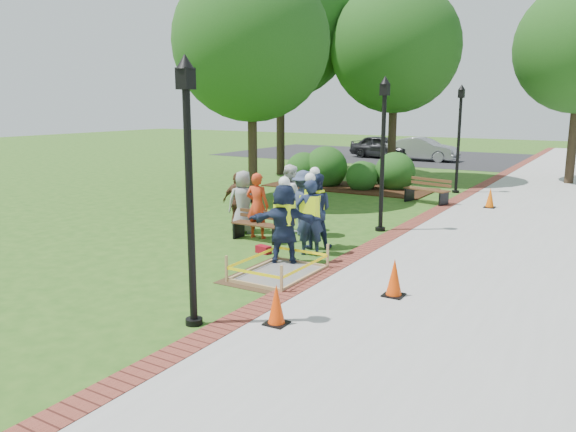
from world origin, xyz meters
The scene contains 33 objects.
ground centered at (0.00, 0.00, 0.00)m, with size 100.00×100.00×0.00m, color #285116.
sidewalk centered at (5.00, 10.00, 0.01)m, with size 6.00×60.00×0.02m, color #9E9E99.
brick_edging centered at (1.75, 10.00, 0.01)m, with size 0.50×60.00×0.03m, color maroon.
mulch_bed centered at (-3.00, 12.00, 0.02)m, with size 7.00×3.00×0.05m, color #381E0F.
parking_lot centered at (0.00, 27.00, 0.00)m, with size 36.00×12.00×0.01m, color black.
wet_concrete_pad centered at (1.02, -0.02, 0.23)m, with size 1.70×2.30×0.55m.
bench_near centered at (-1.07, 2.27, 0.24)m, with size 1.42×0.49×0.76m.
bench_far centered at (0.99, 9.99, 0.28)m, with size 1.73×0.97×0.89m.
cone_front centered at (2.42, -2.34, 0.34)m, with size 0.35×0.35×0.70m.
cone_back centered at (3.56, -0.06, 0.35)m, with size 0.37×0.37×0.73m.
cone_far centered at (3.15, 10.20, 0.34)m, with size 0.36×0.36×0.71m.
toolbox centered at (-0.24, 1.27, 0.09)m, with size 0.36×0.20×0.18m, color maroon.
lamp_near centered at (1.25, -3.00, 2.48)m, with size 0.28×0.28×4.26m.
lamp_mid centered at (1.25, 5.00, 2.48)m, with size 0.28×0.28×4.26m.
lamp_far centered at (1.25, 13.00, 2.48)m, with size 0.28×0.28×4.26m.
tree_left centered at (-4.62, 7.18, 5.62)m, with size 5.52×5.52×8.39m.
tree_back centered at (-2.33, 15.12, 5.96)m, with size 5.79×5.79×8.87m.
tree_far centered at (-7.95, 14.44, 7.30)m, with size 7.24×7.24×10.93m.
shrub_a centered at (-5.01, 11.63, 0.00)m, with size 1.57×1.57×1.57m, color #1D4D16.
shrub_b centered at (-4.12, 12.01, 0.00)m, with size 1.87×1.87×1.87m, color #1D4D16.
shrub_c centered at (-2.29, 11.71, 0.00)m, with size 1.31×1.31×1.31m, color #1D4D16.
shrub_d centered at (-1.20, 12.64, 0.00)m, with size 1.68×1.68×1.68m, color #1D4D16.
shrub_e centered at (-2.76, 13.36, 0.00)m, with size 1.07×1.07×1.07m, color #1D4D16.
casual_person_a centered at (-1.89, 2.78, 0.87)m, with size 0.66×0.59×1.74m.
casual_person_b centered at (-1.23, 2.49, 0.87)m, with size 0.61×0.44×1.75m.
casual_person_c centered at (-0.93, 3.71, 0.94)m, with size 0.71×0.67×1.87m.
casual_person_d centered at (-2.21, 2.97, 0.82)m, with size 0.55×0.38×1.64m.
casual_person_e centered at (-0.28, 3.32, 0.89)m, with size 0.67×0.65×1.78m.
hivis_worker_a centered at (0.66, 0.79, 0.97)m, with size 0.68×0.57×1.97m.
hivis_worker_b centered at (0.77, 1.75, 0.97)m, with size 0.69×0.61×1.96m.
hivis_worker_c centered at (0.56, 2.35, 1.00)m, with size 0.71×0.60×2.02m.
parked_car_a centered at (-6.71, 25.06, 0.00)m, with size 4.97×2.16×1.62m, color black.
parked_car_b centered at (-3.96, 24.83, 0.00)m, with size 4.81×2.09×1.57m, color gray.
Camera 1 is at (7.02, -9.58, 3.54)m, focal length 35.00 mm.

